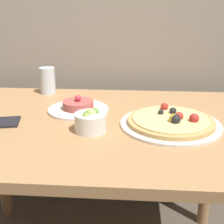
% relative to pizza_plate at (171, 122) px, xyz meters
% --- Properties ---
extents(dining_table, '(1.25, 0.88, 0.75)m').
position_rel_pizza_plate_xyz_m(dining_table, '(-0.30, 0.02, -0.11)').
color(dining_table, '#AD7F51').
rests_on(dining_table, ground_plane).
extents(pizza_plate, '(0.37, 0.37, 0.06)m').
position_rel_pizza_plate_xyz_m(pizza_plate, '(0.00, 0.00, 0.00)').
color(pizza_plate, silver).
rests_on(pizza_plate, dining_table).
extents(tartare_plate, '(0.25, 0.25, 0.07)m').
position_rel_pizza_plate_xyz_m(tartare_plate, '(-0.37, 0.14, 0.00)').
color(tartare_plate, silver).
rests_on(tartare_plate, dining_table).
extents(small_bowl, '(0.11, 0.11, 0.08)m').
position_rel_pizza_plate_xyz_m(small_bowl, '(-0.29, -0.07, 0.02)').
color(small_bowl, white).
rests_on(small_bowl, dining_table).
extents(drinking_glass, '(0.08, 0.08, 0.13)m').
position_rel_pizza_plate_xyz_m(drinking_glass, '(-0.56, 0.38, 0.05)').
color(drinking_glass, silver).
rests_on(drinking_glass, dining_table).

